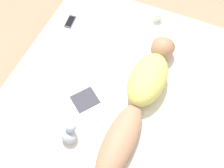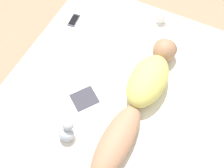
{
  "view_description": "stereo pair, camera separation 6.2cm",
  "coord_description": "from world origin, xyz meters",
  "px_view_note": "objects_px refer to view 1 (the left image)",
  "views": [
    {
      "loc": [
        0.44,
        -1.22,
        2.74
      ],
      "look_at": [
        -0.09,
        -0.02,
        0.56
      ],
      "focal_mm": 50.0,
      "sensor_mm": 36.0,
      "label": 1
    },
    {
      "loc": [
        0.49,
        -1.2,
        2.74
      ],
      "look_at": [
        -0.09,
        -0.02,
        0.56
      ],
      "focal_mm": 50.0,
      "sensor_mm": 36.0,
      "label": 2
    }
  ],
  "objects_px": {
    "open_magazine": "(78,88)",
    "coffee_mug": "(157,16)",
    "cell_phone": "(70,22)",
    "person": "(142,91)"
  },
  "relations": [
    {
      "from": "person",
      "to": "open_magazine",
      "type": "relative_size",
      "value": 2.26
    },
    {
      "from": "person",
      "to": "open_magazine",
      "type": "distance_m",
      "value": 0.54
    },
    {
      "from": "cell_phone",
      "to": "open_magazine",
      "type": "bearing_deg",
      "value": -63.96
    },
    {
      "from": "person",
      "to": "coffee_mug",
      "type": "xyz_separation_m",
      "value": [
        -0.17,
        0.86,
        -0.05
      ]
    },
    {
      "from": "person",
      "to": "cell_phone",
      "type": "height_order",
      "value": "person"
    },
    {
      "from": "cell_phone",
      "to": "person",
      "type": "bearing_deg",
      "value": -34.9
    },
    {
      "from": "open_magazine",
      "to": "coffee_mug",
      "type": "xyz_separation_m",
      "value": [
        0.34,
        0.99,
        0.04
      ]
    },
    {
      "from": "open_magazine",
      "to": "coffee_mug",
      "type": "height_order",
      "value": "coffee_mug"
    },
    {
      "from": "coffee_mug",
      "to": "cell_phone",
      "type": "distance_m",
      "value": 0.82
    },
    {
      "from": "open_magazine",
      "to": "cell_phone",
      "type": "bearing_deg",
      "value": 158.35
    }
  ]
}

